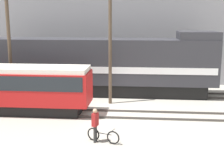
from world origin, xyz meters
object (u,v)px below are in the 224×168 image
(utility_pole_center, at_px, (9,44))
(bicycle, at_px, (103,136))
(person, at_px, (95,122))
(freight_locomotive, at_px, (98,65))
(streetcar, at_px, (11,86))
(utility_pole_right, at_px, (110,47))

(utility_pole_center, bearing_deg, bicycle, -43.49)
(person, relative_size, utility_pole_center, 0.20)
(freight_locomotive, bearing_deg, person, -82.87)
(streetcar, distance_m, utility_pole_center, 3.87)
(streetcar, bearing_deg, utility_pole_right, 24.23)
(streetcar, distance_m, bicycle, 7.99)
(bicycle, distance_m, utility_pole_center, 11.19)
(utility_pole_center, bearing_deg, utility_pole_right, 0.00)
(bicycle, height_order, utility_pole_right, utility_pole_right)
(utility_pole_right, bearing_deg, streetcar, -155.77)
(bicycle, relative_size, utility_pole_center, 0.20)
(freight_locomotive, relative_size, bicycle, 11.14)
(freight_locomotive, relative_size, person, 10.88)
(freight_locomotive, xyz_separation_m, streetcar, (-4.84, -5.51, -0.61))
(freight_locomotive, distance_m, streetcar, 7.36)
(person, bearing_deg, freight_locomotive, 97.13)
(freight_locomotive, distance_m, utility_pole_center, 6.84)
(freight_locomotive, height_order, utility_pole_right, utility_pole_right)
(freight_locomotive, height_order, streetcar, freight_locomotive)
(freight_locomotive, xyz_separation_m, utility_pole_center, (-5.98, -2.75, 1.85))
(streetcar, bearing_deg, utility_pole_center, 112.52)
(freight_locomotive, xyz_separation_m, person, (1.25, -9.99, -1.30))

